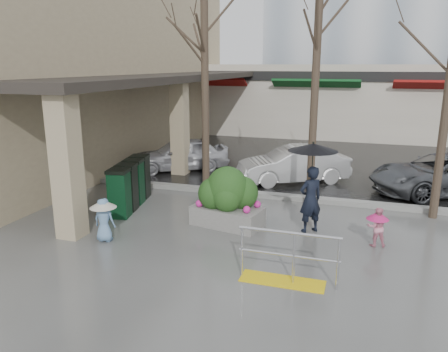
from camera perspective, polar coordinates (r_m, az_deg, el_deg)
The scene contains 19 objects.
ground at distance 9.91m, azimuth 1.40°, elevation -9.42°, with size 120.00×120.00×0.00m, color #51514F.
street_asphalt at distance 31.06m, azimuth 13.11°, elevation 6.61°, with size 120.00×36.00×0.01m, color black.
curb at distance 13.54m, azimuth 6.23°, elevation -2.56°, with size 120.00×0.30×0.15m, color gray.
near_building at distance 20.31m, azimuth -17.31°, elevation 13.75°, with size 6.00×18.00×8.00m, color tan.
canopy_slab at distance 18.25m, azimuth -6.04°, elevation 13.12°, with size 2.80×18.00×0.25m, color #2D2823.
pillar_front at distance 10.68m, azimuth -19.86°, elevation 1.35°, with size 0.55×0.55×3.50m, color tan.
pillar_back at distance 16.21m, azimuth -5.80°, elevation 6.33°, with size 0.55×0.55×3.50m, color tan.
storefront_row at distance 26.75m, azimuth 16.89°, elevation 9.51°, with size 34.00×6.74×4.00m.
handrail at distance 8.42m, azimuth 8.11°, elevation -11.28°, with size 1.90×0.50×1.03m.
tree_west at distance 13.16m, azimuth -2.58°, elevation 19.09°, with size 3.20×3.20×6.80m.
tree_midwest at distance 12.44m, azimuth 12.27°, elevation 19.77°, with size 3.20×3.20×7.00m.
woman at distance 10.65m, azimuth 11.36°, elevation -0.41°, with size 1.19×1.19×2.25m.
child_pink at distance 10.43m, azimuth 19.36°, elevation -5.94°, with size 0.50×0.50×0.91m.
child_blue at distance 10.46m, azimuth -15.43°, elevation -4.97°, with size 0.62×0.62×1.04m.
planter at distance 11.02m, azimuth 0.50°, elevation -2.85°, with size 1.90×1.21×1.54m.
news_boxes at distance 12.81m, azimuth -12.11°, elevation -1.06°, with size 0.97×2.42×1.32m.
car_a at distance 16.97m, azimuth -5.74°, elevation 2.85°, with size 1.49×3.70×1.26m, color silver.
car_b at distance 15.30m, azimuth 9.00°, elevation 1.48°, with size 1.33×3.82×1.26m, color white.
car_c at distance 15.42m, azimuth 26.66°, elevation 0.20°, with size 2.09×4.53×1.26m, color #55585C.
Camera 1 is at (2.56, -8.70, 4.00)m, focal length 35.00 mm.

